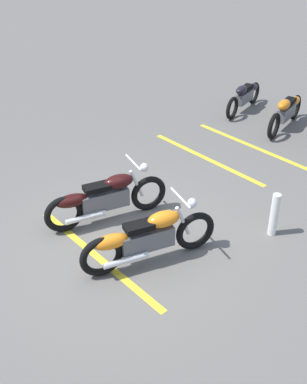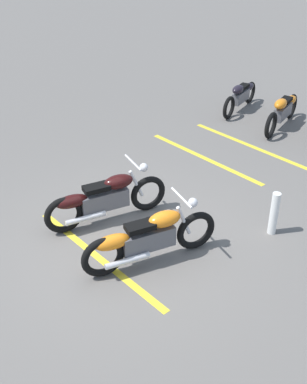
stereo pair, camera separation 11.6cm
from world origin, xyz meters
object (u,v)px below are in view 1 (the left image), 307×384
(motorcycle_dark_foreground, at_px, (104,198))
(bollard_post, at_px, (274,215))
(motorcycle_row_far_right, at_px, (245,96))
(motorcycle_bright_foreground, at_px, (147,238))
(motorcycle_row_right, at_px, (287,111))

(motorcycle_dark_foreground, distance_m, bollard_post, 2.86)
(motorcycle_row_far_right, xyz_separation_m, bollard_post, (-4.35, -3.66, -0.02))
(motorcycle_dark_foreground, bearing_deg, motorcycle_bright_foreground, -82.50)
(motorcycle_row_far_right, distance_m, bollard_post, 5.69)
(motorcycle_row_far_right, bearing_deg, motorcycle_row_right, 68.97)
(motorcycle_row_right, bearing_deg, bollard_post, 17.68)
(motorcycle_dark_foreground, bearing_deg, motorcycle_row_right, 19.35)
(motorcycle_row_right, distance_m, bollard_post, 4.68)
(motorcycle_bright_foreground, xyz_separation_m, motorcycle_row_far_right, (6.34, 2.69, -0.06))
(motorcycle_bright_foreground, xyz_separation_m, motorcycle_dark_foreground, (0.29, 1.32, 0.00))
(motorcycle_bright_foreground, relative_size, motorcycle_row_far_right, 1.08)
(motorcycle_bright_foreground, xyz_separation_m, bollard_post, (1.99, -0.97, -0.08))
(motorcycle_row_far_right, height_order, bollard_post, bollard_post)
(motorcycle_bright_foreground, bearing_deg, bollard_post, -4.92)
(motorcycle_bright_foreground, relative_size, motorcycle_row_right, 1.02)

